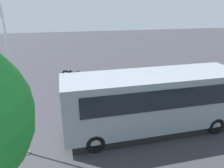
{
  "coord_description": "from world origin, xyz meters",
  "views": [
    {
      "loc": [
        3.93,
        13.57,
        6.56
      ],
      "look_at": [
        0.98,
        -0.19,
        1.1
      ],
      "focal_mm": 33.41,
      "sensor_mm": 36.0,
      "label": 1
    }
  ],
  "objects_px": {
    "stunt_motorcycle": "(75,77)",
    "traffic_cone": "(100,87)",
    "spectator_right": "(110,94)",
    "flagpole": "(15,90)",
    "spectator_centre": "(127,93)",
    "spectator_far_left": "(154,91)",
    "parked_motorcycle_dark": "(185,99)",
    "tour_bus": "(152,103)",
    "spectator_left": "(137,91)",
    "parked_motorcycle_silver": "(103,110)"
  },
  "relations": [
    {
      "from": "stunt_motorcycle",
      "to": "traffic_cone",
      "type": "bearing_deg",
      "value": 159.19
    },
    {
      "from": "spectator_right",
      "to": "flagpole",
      "type": "relative_size",
      "value": 0.27
    },
    {
      "from": "spectator_centre",
      "to": "traffic_cone",
      "type": "distance_m",
      "value": 3.74
    },
    {
      "from": "spectator_far_left",
      "to": "parked_motorcycle_dark",
      "type": "distance_m",
      "value": 2.2
    },
    {
      "from": "tour_bus",
      "to": "spectator_far_left",
      "type": "distance_m",
      "value": 3.2
    },
    {
      "from": "spectator_far_left",
      "to": "spectator_centre",
      "type": "distance_m",
      "value": 1.91
    },
    {
      "from": "parked_motorcycle_dark",
      "to": "spectator_far_left",
      "type": "bearing_deg",
      "value": -14.54
    },
    {
      "from": "tour_bus",
      "to": "spectator_left",
      "type": "relative_size",
      "value": 5.17
    },
    {
      "from": "spectator_left",
      "to": "spectator_right",
      "type": "distance_m",
      "value": 1.94
    },
    {
      "from": "tour_bus",
      "to": "spectator_right",
      "type": "distance_m",
      "value": 3.35
    },
    {
      "from": "tour_bus",
      "to": "spectator_right",
      "type": "bearing_deg",
      "value": -59.52
    },
    {
      "from": "stunt_motorcycle",
      "to": "spectator_right",
      "type": "bearing_deg",
      "value": 116.66
    },
    {
      "from": "spectator_centre",
      "to": "spectator_right",
      "type": "height_order",
      "value": "spectator_centre"
    },
    {
      "from": "parked_motorcycle_dark",
      "to": "spectator_centre",
      "type": "bearing_deg",
      "value": -6.51
    },
    {
      "from": "parked_motorcycle_dark",
      "to": "stunt_motorcycle",
      "type": "bearing_deg",
      "value": -32.66
    },
    {
      "from": "parked_motorcycle_silver",
      "to": "parked_motorcycle_dark",
      "type": "relative_size",
      "value": 0.99
    },
    {
      "from": "spectator_far_left",
      "to": "spectator_right",
      "type": "relative_size",
      "value": 1.0
    },
    {
      "from": "tour_bus",
      "to": "traffic_cone",
      "type": "distance_m",
      "value": 6.57
    },
    {
      "from": "spectator_centre",
      "to": "parked_motorcycle_dark",
      "type": "relative_size",
      "value": 0.89
    },
    {
      "from": "spectator_centre",
      "to": "spectator_right",
      "type": "distance_m",
      "value": 1.15
    },
    {
      "from": "tour_bus",
      "to": "parked_motorcycle_silver",
      "type": "height_order",
      "value": "tour_bus"
    },
    {
      "from": "spectator_far_left",
      "to": "stunt_motorcycle",
      "type": "bearing_deg",
      "value": -38.49
    },
    {
      "from": "parked_motorcycle_dark",
      "to": "spectator_right",
      "type": "bearing_deg",
      "value": -6.11
    },
    {
      "from": "spectator_right",
      "to": "traffic_cone",
      "type": "distance_m",
      "value": 3.41
    },
    {
      "from": "spectator_far_left",
      "to": "spectator_left",
      "type": "relative_size",
      "value": 0.99
    },
    {
      "from": "spectator_centre",
      "to": "parked_motorcycle_silver",
      "type": "relative_size",
      "value": 0.9
    },
    {
      "from": "spectator_centre",
      "to": "parked_motorcycle_silver",
      "type": "xyz_separation_m",
      "value": [
        1.79,
        0.79,
        -0.61
      ]
    },
    {
      "from": "stunt_motorcycle",
      "to": "spectator_far_left",
      "type": "bearing_deg",
      "value": 141.51
    },
    {
      "from": "spectator_far_left",
      "to": "flagpole",
      "type": "bearing_deg",
      "value": 23.85
    },
    {
      "from": "spectator_right",
      "to": "tour_bus",
      "type": "bearing_deg",
      "value": 120.48
    },
    {
      "from": "tour_bus",
      "to": "parked_motorcycle_dark",
      "type": "height_order",
      "value": "tour_bus"
    },
    {
      "from": "parked_motorcycle_silver",
      "to": "flagpole",
      "type": "bearing_deg",
      "value": 32.19
    },
    {
      "from": "tour_bus",
      "to": "spectator_left",
      "type": "height_order",
      "value": "tour_bus"
    },
    {
      "from": "traffic_cone",
      "to": "parked_motorcycle_dark",
      "type": "bearing_deg",
      "value": 143.78
    },
    {
      "from": "spectator_far_left",
      "to": "flagpole",
      "type": "height_order",
      "value": "flagpole"
    },
    {
      "from": "flagpole",
      "to": "tour_bus",
      "type": "bearing_deg",
      "value": -174.56
    },
    {
      "from": "spectator_left",
      "to": "parked_motorcycle_silver",
      "type": "xyz_separation_m",
      "value": [
        2.57,
        1.09,
        -0.59
      ]
    },
    {
      "from": "flagpole",
      "to": "spectator_right",
      "type": "bearing_deg",
      "value": -143.8
    },
    {
      "from": "spectator_left",
      "to": "spectator_far_left",
      "type": "bearing_deg",
      "value": 168.92
    },
    {
      "from": "tour_bus",
      "to": "stunt_motorcycle",
      "type": "distance_m",
      "value": 7.82
    },
    {
      "from": "parked_motorcycle_silver",
      "to": "traffic_cone",
      "type": "relative_size",
      "value": 3.21
    },
    {
      "from": "spectator_left",
      "to": "spectator_right",
      "type": "bearing_deg",
      "value": 6.12
    },
    {
      "from": "spectator_right",
      "to": "spectator_left",
      "type": "bearing_deg",
      "value": -173.88
    },
    {
      "from": "spectator_centre",
      "to": "traffic_cone",
      "type": "relative_size",
      "value": 2.89
    },
    {
      "from": "tour_bus",
      "to": "spectator_centre",
      "type": "xyz_separation_m",
      "value": [
        0.52,
        -2.75,
        -0.55
      ]
    },
    {
      "from": "spectator_centre",
      "to": "flagpole",
      "type": "height_order",
      "value": "flagpole"
    },
    {
      "from": "parked_motorcycle_dark",
      "to": "stunt_motorcycle",
      "type": "height_order",
      "value": "stunt_motorcycle"
    },
    {
      "from": "tour_bus",
      "to": "spectator_right",
      "type": "relative_size",
      "value": 5.25
    },
    {
      "from": "spectator_far_left",
      "to": "spectator_left",
      "type": "bearing_deg",
      "value": -11.08
    },
    {
      "from": "spectator_centre",
      "to": "parked_motorcycle_dark",
      "type": "distance_m",
      "value": 4.03
    }
  ]
}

